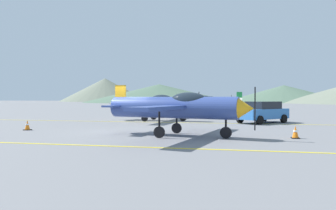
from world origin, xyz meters
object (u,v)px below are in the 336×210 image
airplane_mid (155,103)px  car_sedan (262,112)px  traffic_cone_front (27,125)px  traffic_cone_side (295,132)px  airplane_far (209,102)px  airplane_back (206,101)px  airplane_near (177,107)px

airplane_mid → car_sedan: 8.58m
traffic_cone_front → traffic_cone_side: same height
airplane_far → airplane_back: (-1.21, 10.55, 0.00)m
airplane_back → car_sedan: 22.32m
airplane_back → traffic_cone_front: size_ratio=14.44×
airplane_far → traffic_cone_front: bearing=-115.6°
airplane_near → traffic_cone_side: airplane_near is taller
car_sedan → airplane_far: bearing=113.4°
airplane_mid → traffic_cone_side: airplane_mid is taller
airplane_mid → traffic_cone_front: size_ratio=14.55×
airplane_back → traffic_cone_front: 30.89m
airplane_near → traffic_cone_front: (-9.08, 1.04, -1.16)m
airplane_mid → airplane_back: bearing=82.9°
airplane_back → traffic_cone_side: airplane_back is taller
car_sedan → airplane_back: bearing=105.5°
airplane_near → car_sedan: (4.90, 9.33, -0.60)m
airplane_far → car_sedan: airplane_far is taller
airplane_near → airplane_mid: size_ratio=1.00×
airplane_mid → airplane_far: 10.99m
airplane_back → airplane_mid: bearing=-97.1°
airplane_near → car_sedan: size_ratio=1.95×
airplane_mid → airplane_back: same height
airplane_mid → car_sedan: size_ratio=1.96×
traffic_cone_side → car_sedan: bearing=93.9°
airplane_mid → car_sedan: airplane_mid is taller
traffic_cone_front → traffic_cone_side: size_ratio=1.00×
airplane_far → airplane_back: bearing=96.5°
airplane_mid → traffic_cone_side: bearing=-46.9°
traffic_cone_front → airplane_far: bearing=64.4°
traffic_cone_front → airplane_near: bearing=-6.5°
airplane_mid → airplane_far: same height
airplane_near → airplane_mid: 10.62m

